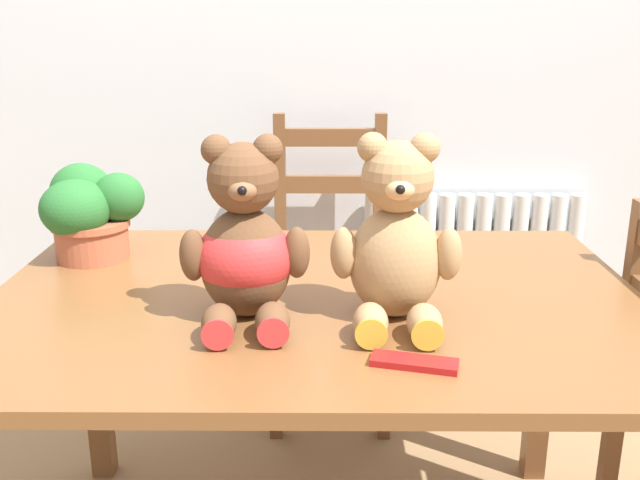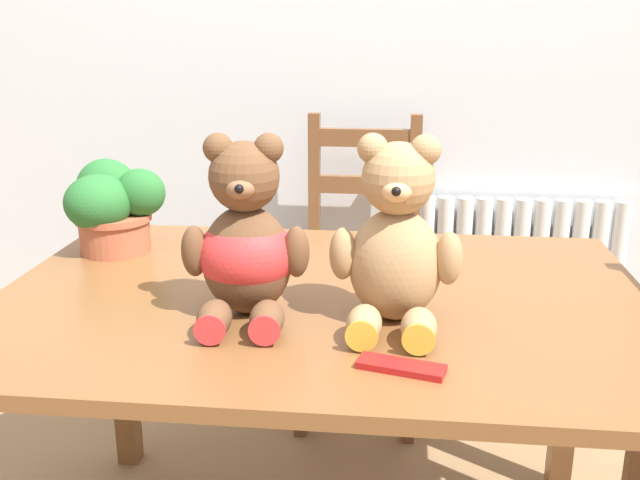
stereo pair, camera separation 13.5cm
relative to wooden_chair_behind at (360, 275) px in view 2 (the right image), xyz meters
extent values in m
cube|color=silver|center=(-0.04, 0.29, 0.83)|extent=(8.00, 0.04, 2.60)
cylinder|color=silver|center=(0.16, 0.22, -0.12)|extent=(0.06, 0.06, 0.69)
cylinder|color=silver|center=(0.22, 0.22, -0.12)|extent=(0.06, 0.06, 0.69)
cylinder|color=silver|center=(0.29, 0.22, -0.12)|extent=(0.06, 0.06, 0.69)
cylinder|color=silver|center=(0.36, 0.22, -0.12)|extent=(0.06, 0.06, 0.69)
cylinder|color=silver|center=(0.43, 0.22, -0.12)|extent=(0.06, 0.06, 0.69)
cylinder|color=silver|center=(0.49, 0.22, -0.12)|extent=(0.06, 0.06, 0.69)
cylinder|color=silver|center=(0.56, 0.22, -0.12)|extent=(0.06, 0.06, 0.69)
cylinder|color=silver|center=(0.63, 0.22, -0.12)|extent=(0.06, 0.06, 0.69)
cylinder|color=silver|center=(0.70, 0.22, -0.12)|extent=(0.06, 0.06, 0.69)
cylinder|color=silver|center=(0.76, 0.22, -0.12)|extent=(0.06, 0.06, 0.69)
cylinder|color=silver|center=(0.83, 0.22, -0.12)|extent=(0.06, 0.06, 0.69)
cylinder|color=silver|center=(0.90, 0.22, -0.12)|extent=(0.06, 0.06, 0.69)
cube|color=silver|center=(0.53, 0.22, -0.45)|extent=(0.81, 0.10, 0.04)
cube|color=brown|center=(-0.04, -0.88, 0.26)|extent=(1.37, 0.96, 0.03)
cube|color=brown|center=(-0.67, -0.45, -0.11)|extent=(0.06, 0.06, 0.71)
cube|color=brown|center=(0.60, -0.45, -0.11)|extent=(0.06, 0.06, 0.71)
cube|color=brown|center=(0.00, -0.06, -0.03)|extent=(0.39, 0.44, 0.03)
cube|color=brown|center=(0.17, -0.26, -0.26)|extent=(0.04, 0.04, 0.42)
cube|color=brown|center=(-0.17, -0.26, -0.26)|extent=(0.04, 0.04, 0.42)
cube|color=brown|center=(0.17, 0.14, 0.03)|extent=(0.04, 0.04, 0.99)
cube|color=brown|center=(-0.17, 0.14, 0.03)|extent=(0.04, 0.04, 0.99)
cube|color=brown|center=(0.00, 0.14, 0.44)|extent=(0.31, 0.03, 0.06)
cube|color=brown|center=(0.00, 0.14, 0.28)|extent=(0.31, 0.03, 0.06)
ellipsoid|color=brown|center=(-0.17, -0.99, 0.38)|extent=(0.19, 0.16, 0.21)
sphere|color=brown|center=(-0.17, -0.99, 0.54)|extent=(0.13, 0.13, 0.13)
sphere|color=brown|center=(-0.12, -0.99, 0.60)|extent=(0.06, 0.06, 0.06)
sphere|color=brown|center=(-0.22, -1.00, 0.60)|extent=(0.06, 0.06, 0.06)
ellipsoid|color=#8C5F3F|center=(-0.17, -1.04, 0.53)|extent=(0.06, 0.06, 0.04)
sphere|color=black|center=(-0.16, -1.07, 0.54)|extent=(0.02, 0.02, 0.02)
ellipsoid|color=brown|center=(-0.07, -1.00, 0.40)|extent=(0.05, 0.05, 0.10)
ellipsoid|color=brown|center=(-0.26, -1.02, 0.40)|extent=(0.05, 0.05, 0.10)
ellipsoid|color=brown|center=(-0.11, -1.10, 0.30)|extent=(0.07, 0.11, 0.06)
cylinder|color=red|center=(-0.11, -1.15, 0.30)|extent=(0.06, 0.01, 0.06)
ellipsoid|color=brown|center=(-0.21, -1.11, 0.30)|extent=(0.07, 0.11, 0.06)
cylinder|color=red|center=(-0.20, -1.16, 0.30)|extent=(0.06, 0.01, 0.06)
ellipsoid|color=red|center=(-0.17, -0.99, 0.39)|extent=(0.20, 0.18, 0.15)
ellipsoid|color=tan|center=(0.12, -0.99, 0.38)|extent=(0.18, 0.15, 0.22)
sphere|color=tan|center=(0.12, -0.99, 0.55)|extent=(0.14, 0.14, 0.14)
sphere|color=tan|center=(0.16, -0.99, 0.60)|extent=(0.06, 0.06, 0.06)
sphere|color=tan|center=(0.07, -0.99, 0.60)|extent=(0.06, 0.06, 0.06)
ellipsoid|color=#E5B279|center=(0.11, -1.04, 0.54)|extent=(0.06, 0.05, 0.04)
sphere|color=black|center=(0.11, -1.07, 0.54)|extent=(0.02, 0.02, 0.02)
ellipsoid|color=tan|center=(0.21, -1.01, 0.40)|extent=(0.05, 0.05, 0.10)
ellipsoid|color=tan|center=(0.02, -1.01, 0.40)|extent=(0.05, 0.05, 0.10)
ellipsoid|color=tan|center=(0.16, -1.11, 0.30)|extent=(0.07, 0.11, 0.06)
cylinder|color=gold|center=(0.16, -1.16, 0.30)|extent=(0.06, 0.01, 0.06)
ellipsoid|color=tan|center=(0.06, -1.10, 0.30)|extent=(0.07, 0.11, 0.06)
cylinder|color=gold|center=(0.06, -1.16, 0.30)|extent=(0.06, 0.01, 0.06)
cylinder|color=#B25B3D|center=(-0.58, -0.65, 0.32)|extent=(0.17, 0.17, 0.09)
cylinder|color=#B25B3D|center=(-0.58, -0.65, 0.36)|extent=(0.18, 0.18, 0.02)
ellipsoid|color=#286B2D|center=(-0.51, -0.63, 0.42)|extent=(0.12, 0.10, 0.12)
ellipsoid|color=#286B2D|center=(-0.61, -0.60, 0.42)|extent=(0.16, 0.13, 0.15)
ellipsoid|color=#286B2D|center=(-0.60, -0.68, 0.40)|extent=(0.16, 0.16, 0.14)
cube|color=red|center=(0.13, -1.21, 0.28)|extent=(0.15, 0.08, 0.01)
camera|label=1|loc=(-0.02, -2.28, 0.82)|focal=40.00mm
camera|label=2|loc=(0.11, -2.27, 0.82)|focal=40.00mm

